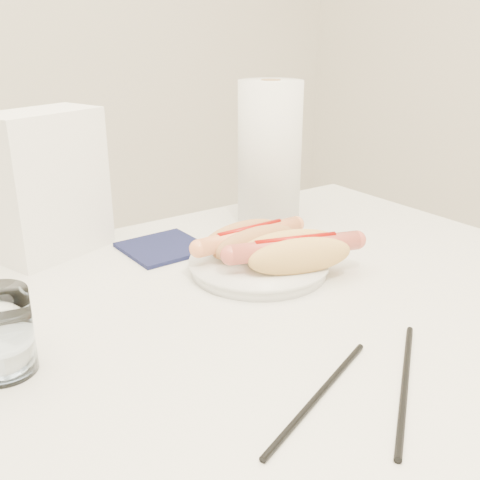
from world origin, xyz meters
TOP-DOWN VIEW (x-y plane):
  - table at (0.00, 0.00)m, footprint 1.20×0.80m
  - plate at (0.14, 0.09)m, footprint 0.24×0.24m
  - hotdog_left at (0.14, 0.12)m, footprint 0.19×0.07m
  - hotdog_right at (0.17, 0.03)m, footprint 0.20×0.12m
  - water_glass at (-0.25, 0.03)m, footprint 0.07×0.07m
  - chopstick_near at (-0.00, -0.20)m, footprint 0.21×0.09m
  - chopstick_far at (0.09, -0.24)m, footprint 0.20×0.15m
  - napkin_box at (-0.09, 0.35)m, footprint 0.20×0.15m
  - navy_napkin at (0.06, 0.25)m, footprint 0.13×0.13m
  - paper_towel_roll at (0.30, 0.27)m, footprint 0.12×0.12m

SIDE VIEW (x-z plane):
  - table at x=0.00m, z-range 0.32..1.07m
  - navy_napkin at x=0.06m, z-range 0.75..0.76m
  - chopstick_near at x=0.00m, z-range 0.75..0.76m
  - chopstick_far at x=0.09m, z-range 0.75..0.76m
  - plate at x=0.14m, z-range 0.75..0.77m
  - hotdog_left at x=0.14m, z-range 0.77..0.82m
  - hotdog_right at x=0.17m, z-range 0.77..0.82m
  - water_glass at x=-0.25m, z-range 0.75..0.85m
  - napkin_box at x=-0.09m, z-range 0.75..0.99m
  - paper_towel_roll at x=0.30m, z-range 0.75..1.02m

